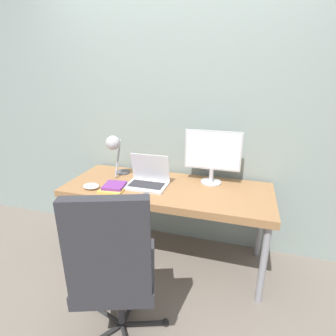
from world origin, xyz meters
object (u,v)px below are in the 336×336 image
Objects in this scene: book_stack at (114,187)px; monitor at (213,154)px; laptop at (148,179)px; desk_lamp at (114,147)px; game_controller at (91,186)px; office_chair at (114,266)px.

monitor is at bearing 26.57° from book_stack.
book_stack is (-0.75, -0.37, -0.24)m from monitor.
laptop is at bearing -157.37° from monitor.
monitor is at bearing 8.80° from desk_lamp.
monitor is (0.51, 0.21, 0.21)m from laptop.
desk_lamp is at bearing 72.37° from game_controller.
laptop is 2.49× the size of game_controller.
laptop is 0.42m from desk_lamp.
game_controller is at bearing -156.35° from monitor.
game_controller is (-0.54, 0.65, 0.15)m from office_chair.
desk_lamp is at bearing 115.98° from office_chair.
monitor is 0.85m from desk_lamp.
laptop reaches higher than book_stack.
monitor reaches higher than book_stack.
desk_lamp reaches higher than book_stack.
laptop is 0.87m from office_chair.
laptop is 0.32× the size of office_chair.
game_controller is at bearing -169.17° from book_stack.
office_chair is 0.86m from game_controller.
office_chair is at bearing -110.41° from monitor.
monitor reaches higher than laptop.
desk_lamp is at bearing 112.31° from book_stack.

